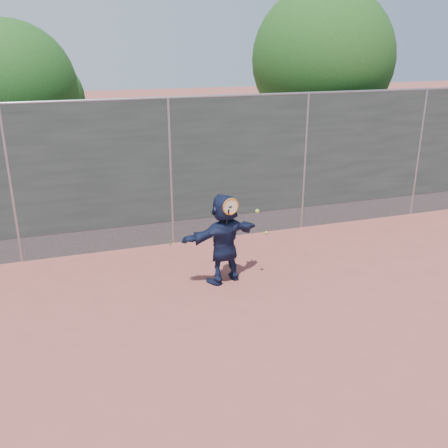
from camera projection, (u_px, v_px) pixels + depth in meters
name	position (u px, v px, depth m)	size (l,w,h in m)	color
ground	(226.00, 327.00, 7.45)	(80.00, 80.00, 0.00)	#9E4C42
player	(224.00, 239.00, 8.63)	(1.49, 0.48, 1.61)	#161E3D
ball_ground	(266.00, 233.00, 11.04)	(0.07, 0.07, 0.07)	#B8DE31
fence	(171.00, 170.00, 10.03)	(20.00, 0.06, 3.03)	#38423D
swing_action	(233.00, 208.00, 8.27)	(0.65, 0.13, 0.51)	orange
tree_right	(328.00, 63.00, 12.77)	(3.78, 3.60, 5.39)	#382314
tree_left	(18.00, 91.00, 11.43)	(3.15, 3.00, 4.53)	#382314
weed_clump	(188.00, 237.00, 10.51)	(0.68, 0.07, 0.30)	#387226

